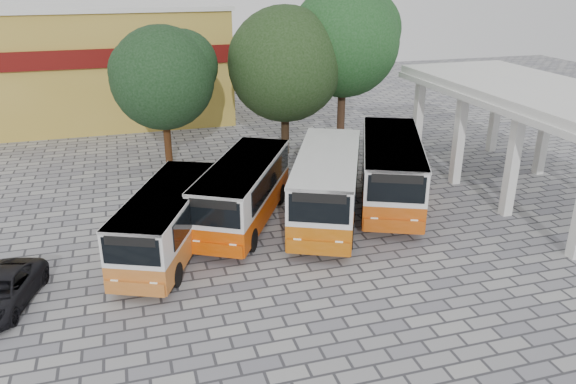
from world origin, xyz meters
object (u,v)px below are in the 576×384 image
object	(u,v)px
bus_far_left	(168,219)
parked_car	(1,291)
bus_centre_right	(327,182)
bus_far_right	(391,167)
bus_centre_left	(244,189)

from	to	relation	value
bus_far_left	parked_car	bearing A→B (deg)	-135.70
bus_centre_right	bus_far_right	distance (m)	3.76
bus_far_right	parked_car	xyz separation A→B (m)	(-16.58, -4.59, -1.25)
bus_far_left	parked_car	world-z (taller)	bus_far_left
bus_centre_right	parked_car	size ratio (longest dim) A/B	2.24
bus_far_left	bus_far_right	world-z (taller)	bus_far_right
bus_centre_left	bus_centre_right	xyz separation A→B (m)	(3.67, -0.64, 0.15)
bus_far_left	bus_centre_left	distance (m)	4.03
parked_car	bus_centre_left	bearing A→B (deg)	39.63
bus_centre_right	bus_far_right	world-z (taller)	bus_far_right
parked_car	bus_far_left	bearing A→B (deg)	35.95
bus_far_right	parked_car	world-z (taller)	bus_far_right
bus_centre_left	parked_car	xyz separation A→B (m)	(-9.29, -4.23, -1.07)
bus_centre_left	bus_far_right	bearing A→B (deg)	31.66
bus_far_left	bus_far_right	distance (m)	11.04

